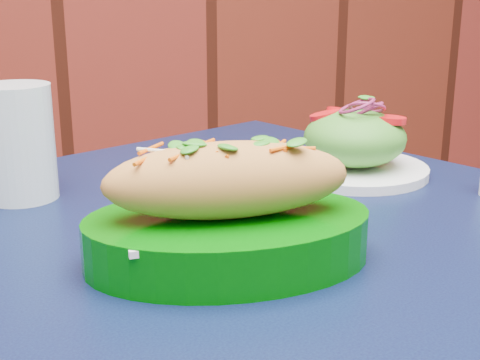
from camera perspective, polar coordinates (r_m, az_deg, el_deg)
name	(u,v)px	position (r m, az deg, el deg)	size (l,w,h in m)	color
cafe_table	(242,311)	(0.71, 0.14, -11.08)	(1.04, 1.04, 0.75)	black
banh_mi_basket	(228,214)	(0.59, -1.02, -2.88)	(0.28, 0.20, 0.12)	#005803
salad_plate	(354,145)	(0.88, 9.73, 2.97)	(0.19, 0.19, 0.10)	white
water_glass	(18,143)	(0.80, -18.40, 3.05)	(0.08, 0.08, 0.13)	silver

